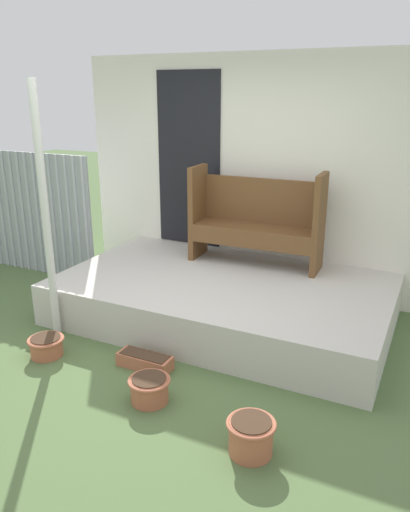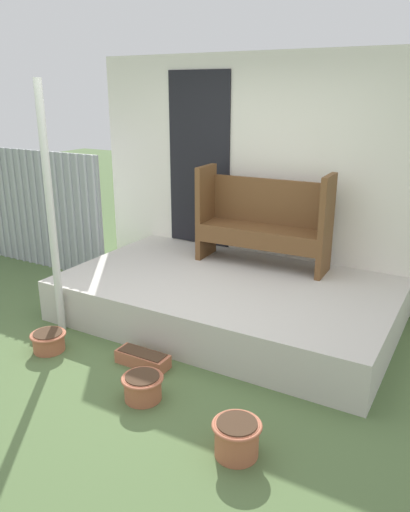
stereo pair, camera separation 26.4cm
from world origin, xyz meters
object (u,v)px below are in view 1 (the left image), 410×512
object	(u,v)px
flower_pot_left	(46,345)
flower_pot_right	(251,435)
planter_box_rect	(145,361)
bench	(256,217)
flower_pot_middle	(149,388)
support_post	(46,216)

from	to	relation	value
flower_pot_left	flower_pot_right	bearing A→B (deg)	-10.33
flower_pot_right	planter_box_rect	world-z (taller)	flower_pot_right
bench	flower_pot_left	world-z (taller)	bench
flower_pot_middle	flower_pot_left	bearing A→B (deg)	171.31
flower_pot_left	flower_pot_middle	distance (m)	1.18
flower_pot_middle	planter_box_rect	world-z (taller)	flower_pot_middle
flower_pot_left	planter_box_rect	world-z (taller)	flower_pot_left
bench	flower_pot_left	distance (m)	2.47
support_post	bench	world-z (taller)	support_post
support_post	flower_pot_middle	world-z (taller)	support_post
support_post	flower_pot_left	xyz separation A→B (m)	(0.20, -0.35, -1.06)
flower_pot_left	planter_box_rect	xyz separation A→B (m)	(0.88, 0.21, -0.04)
flower_pot_middle	flower_pot_right	bearing A→B (deg)	-12.48
bench	flower_pot_left	bearing A→B (deg)	-122.42
support_post	flower_pot_right	xyz separation A→B (m)	(2.24, -0.72, -1.02)
planter_box_rect	support_post	bearing A→B (deg)	172.48
planter_box_rect	flower_pot_right	bearing A→B (deg)	-26.50
bench	flower_pot_right	distance (m)	2.66
support_post	flower_pot_left	size ratio (longest dim) A/B	7.31
flower_pot_middle	planter_box_rect	xyz separation A→B (m)	(-0.29, 0.39, -0.05)
bench	flower_pot_right	world-z (taller)	bench
bench	flower_pot_left	size ratio (longest dim) A/B	4.48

